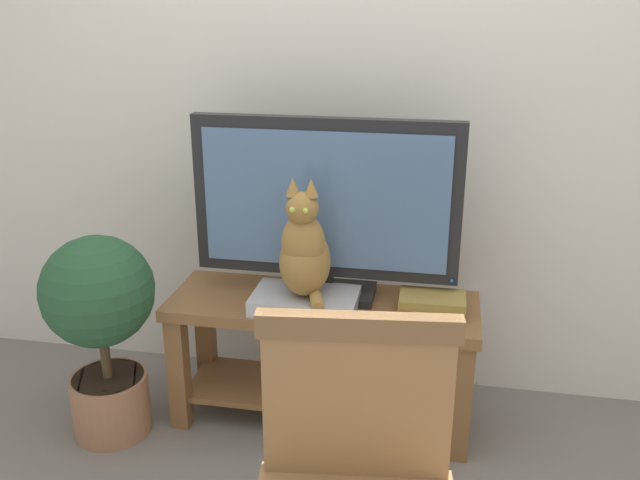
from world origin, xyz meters
name	(u,v)px	position (x,y,z in m)	size (l,w,h in m)	color
back_wall	(354,50)	(0.00, 0.88, 1.40)	(7.00, 0.12, 2.80)	silver
tv_stand	(322,340)	(-0.05, 0.46, 0.35)	(1.17, 0.40, 0.51)	brown
tv	(325,205)	(-0.05, 0.52, 0.87)	(0.99, 0.20, 0.68)	black
media_box	(305,301)	(-0.10, 0.39, 0.54)	(0.38, 0.24, 0.06)	#ADADB2
cat	(304,252)	(-0.10, 0.38, 0.74)	(0.19, 0.28, 0.45)	olive
book_stack	(431,304)	(0.36, 0.45, 0.55)	(0.24, 0.19, 0.06)	olive
potted_plant	(101,319)	(-0.83, 0.23, 0.48)	(0.41, 0.41, 0.80)	#9E6B4C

